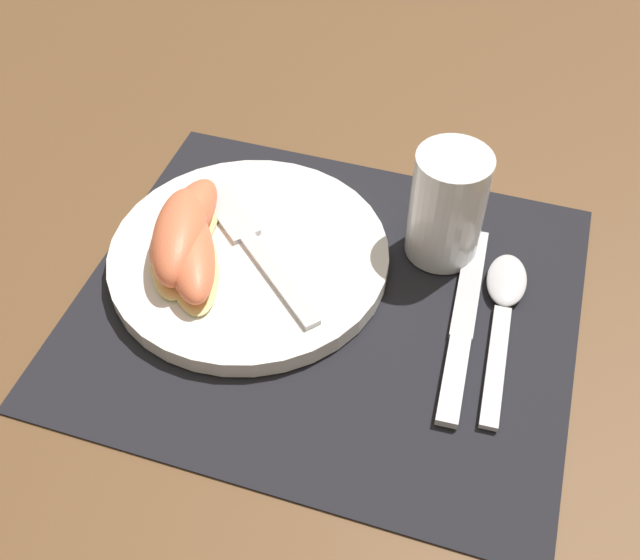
{
  "coord_description": "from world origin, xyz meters",
  "views": [
    {
      "loc": [
        0.12,
        -0.39,
        0.48
      ],
      "look_at": [
        -0.01,
        0.0,
        0.02
      ],
      "focal_mm": 42.0,
      "sensor_mm": 36.0,
      "label": 1
    }
  ],
  "objects_px": {
    "plate": "(249,256)",
    "knife": "(463,324)",
    "citrus_wedge_2": "(190,252)",
    "fork": "(252,243)",
    "juice_glass": "(446,211)",
    "citrus_wedge_0": "(185,225)",
    "citrus_wedge_1": "(179,241)",
    "spoon": "(504,301)"
  },
  "relations": [
    {
      "from": "spoon",
      "to": "citrus_wedge_0",
      "type": "relative_size",
      "value": 1.52
    },
    {
      "from": "spoon",
      "to": "fork",
      "type": "bearing_deg",
      "value": -176.8
    },
    {
      "from": "citrus_wedge_1",
      "to": "knife",
      "type": "bearing_deg",
      "value": 2.09
    },
    {
      "from": "knife",
      "to": "citrus_wedge_1",
      "type": "height_order",
      "value": "citrus_wedge_1"
    },
    {
      "from": "plate",
      "to": "juice_glass",
      "type": "xyz_separation_m",
      "value": [
        0.16,
        0.07,
        0.04
      ]
    },
    {
      "from": "juice_glass",
      "to": "citrus_wedge_1",
      "type": "bearing_deg",
      "value": -156.72
    },
    {
      "from": "plate",
      "to": "fork",
      "type": "relative_size",
      "value": 1.62
    },
    {
      "from": "citrus_wedge_2",
      "to": "citrus_wedge_0",
      "type": "bearing_deg",
      "value": 121.58
    },
    {
      "from": "plate",
      "to": "fork",
      "type": "bearing_deg",
      "value": 84.59
    },
    {
      "from": "plate",
      "to": "citrus_wedge_0",
      "type": "bearing_deg",
      "value": -179.25
    },
    {
      "from": "citrus_wedge_2",
      "to": "fork",
      "type": "bearing_deg",
      "value": 40.68
    },
    {
      "from": "plate",
      "to": "fork",
      "type": "distance_m",
      "value": 0.01
    },
    {
      "from": "knife",
      "to": "spoon",
      "type": "xyz_separation_m",
      "value": [
        0.03,
        0.03,
        0.0
      ]
    },
    {
      "from": "juice_glass",
      "to": "citrus_wedge_0",
      "type": "relative_size",
      "value": 0.89
    },
    {
      "from": "plate",
      "to": "knife",
      "type": "xyz_separation_m",
      "value": [
        0.19,
        -0.01,
        -0.01
      ]
    },
    {
      "from": "fork",
      "to": "juice_glass",
      "type": "bearing_deg",
      "value": 21.41
    },
    {
      "from": "knife",
      "to": "citrus_wedge_0",
      "type": "xyz_separation_m",
      "value": [
        -0.25,
        0.01,
        0.03
      ]
    },
    {
      "from": "fork",
      "to": "citrus_wedge_2",
      "type": "height_order",
      "value": "citrus_wedge_2"
    },
    {
      "from": "juice_glass",
      "to": "citrus_wedge_2",
      "type": "xyz_separation_m",
      "value": [
        -0.2,
        -0.1,
        -0.02
      ]
    },
    {
      "from": "citrus_wedge_1",
      "to": "citrus_wedge_2",
      "type": "xyz_separation_m",
      "value": [
        0.01,
        -0.01,
        -0.0
      ]
    },
    {
      "from": "citrus_wedge_1",
      "to": "fork",
      "type": "bearing_deg",
      "value": 28.41
    },
    {
      "from": "fork",
      "to": "citrus_wedge_2",
      "type": "relative_size",
      "value": 1.15
    },
    {
      "from": "citrus_wedge_0",
      "to": "citrus_wedge_2",
      "type": "xyz_separation_m",
      "value": [
        0.02,
        -0.03,
        -0.0
      ]
    },
    {
      "from": "juice_glass",
      "to": "fork",
      "type": "distance_m",
      "value": 0.17
    },
    {
      "from": "spoon",
      "to": "citrus_wedge_1",
      "type": "relative_size",
      "value": 1.43
    },
    {
      "from": "knife",
      "to": "citrus_wedge_2",
      "type": "bearing_deg",
      "value": -176.26
    },
    {
      "from": "citrus_wedge_0",
      "to": "plate",
      "type": "bearing_deg",
      "value": 0.75
    },
    {
      "from": "plate",
      "to": "citrus_wedge_2",
      "type": "bearing_deg",
      "value": -144.56
    },
    {
      "from": "fork",
      "to": "citrus_wedge_1",
      "type": "xyz_separation_m",
      "value": [
        -0.05,
        -0.03,
        0.01
      ]
    },
    {
      "from": "juice_glass",
      "to": "knife",
      "type": "distance_m",
      "value": 0.1
    },
    {
      "from": "fork",
      "to": "plate",
      "type": "bearing_deg",
      "value": -95.41
    },
    {
      "from": "knife",
      "to": "citrus_wedge_2",
      "type": "xyz_separation_m",
      "value": [
        -0.23,
        -0.02,
        0.03
      ]
    },
    {
      "from": "citrus_wedge_1",
      "to": "citrus_wedge_2",
      "type": "height_order",
      "value": "citrus_wedge_1"
    },
    {
      "from": "fork",
      "to": "knife",
      "type": "bearing_deg",
      "value": -6.02
    },
    {
      "from": "plate",
      "to": "spoon",
      "type": "xyz_separation_m",
      "value": [
        0.22,
        0.02,
        -0.0
      ]
    },
    {
      "from": "knife",
      "to": "citrus_wedge_0",
      "type": "height_order",
      "value": "citrus_wedge_0"
    },
    {
      "from": "plate",
      "to": "knife",
      "type": "height_order",
      "value": "plate"
    },
    {
      "from": "plate",
      "to": "citrus_wedge_2",
      "type": "xyz_separation_m",
      "value": [
        -0.04,
        -0.03,
        0.02
      ]
    },
    {
      "from": "plate",
      "to": "citrus_wedge_0",
      "type": "height_order",
      "value": "citrus_wedge_0"
    },
    {
      "from": "juice_glass",
      "to": "citrus_wedge_0",
      "type": "height_order",
      "value": "juice_glass"
    },
    {
      "from": "citrus_wedge_0",
      "to": "citrus_wedge_2",
      "type": "distance_m",
      "value": 0.03
    },
    {
      "from": "citrus_wedge_0",
      "to": "citrus_wedge_2",
      "type": "bearing_deg",
      "value": -58.42
    }
  ]
}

